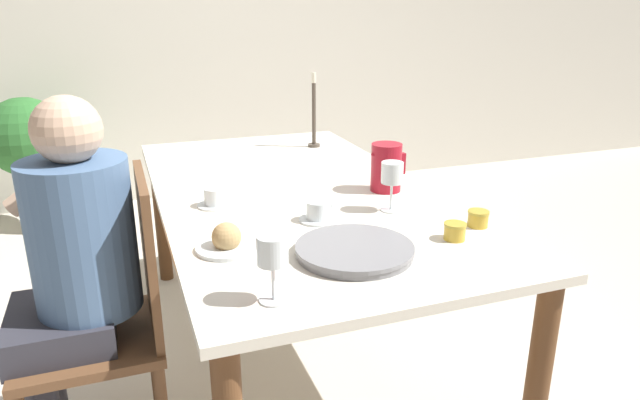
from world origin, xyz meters
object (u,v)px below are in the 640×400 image
(red_pitcher, at_px, (386,167))
(candlestick_tall, at_px, (314,118))
(wine_glass_water, at_px, (392,175))
(jam_jar_amber, at_px, (478,218))
(teacup_near_person, at_px, (318,212))
(potted_plant, at_px, (27,143))
(wine_glass_juice, at_px, (273,254))
(teacup_across, at_px, (215,199))
(chair_person_side, at_px, (114,318))
(person_seated, at_px, (73,260))
(bread_plate, at_px, (227,241))
(jam_jar_red, at_px, (455,230))
(serving_tray, at_px, (355,250))

(red_pitcher, relative_size, candlestick_tall, 0.50)
(wine_glass_water, xyz_separation_m, jam_jar_amber, (0.20, -0.23, -0.10))
(teacup_near_person, height_order, potted_plant, potted_plant)
(wine_glass_juice, xyz_separation_m, teacup_across, (-0.01, 0.74, -0.09))
(red_pitcher, xyz_separation_m, potted_plant, (-1.49, 2.08, -0.24))
(chair_person_side, distance_m, teacup_near_person, 0.72)
(person_seated, bearing_deg, wine_glass_water, -90.26)
(red_pitcher, relative_size, bread_plate, 1.01)
(person_seated, xyz_separation_m, candlestick_tall, (1.10, 0.99, 0.18))
(teacup_across, xyz_separation_m, bread_plate, (-0.03, -0.39, -0.00))
(red_pitcher, bearing_deg, jam_jar_red, -92.10)
(chair_person_side, height_order, red_pitcher, chair_person_side)
(person_seated, xyz_separation_m, teacup_across, (0.46, 0.25, 0.06))
(bread_plate, bearing_deg, jam_jar_amber, -6.59)
(chair_person_side, xyz_separation_m, teacup_near_person, (0.67, 0.00, 0.26))
(teacup_across, distance_m, serving_tray, 0.63)
(red_pitcher, bearing_deg, potted_plant, 125.75)
(teacup_near_person, distance_m, teacup_across, 0.39)
(person_seated, xyz_separation_m, jam_jar_amber, (1.23, -0.24, 0.06))
(wine_glass_water, xyz_separation_m, wine_glass_juice, (-0.56, -0.48, -0.00))
(chair_person_side, xyz_separation_m, person_seated, (-0.09, 0.01, 0.20))
(person_seated, height_order, teacup_near_person, person_seated)
(jam_jar_amber, bearing_deg, teacup_near_person, 154.35)
(teacup_across, bearing_deg, serving_tray, -61.66)
(teacup_near_person, bearing_deg, chair_person_side, -179.86)
(jam_jar_amber, bearing_deg, candlestick_tall, 96.12)
(candlestick_tall, bearing_deg, potted_plant, 138.64)
(bread_plate, bearing_deg, red_pitcher, 27.19)
(wine_glass_water, height_order, teacup_near_person, wine_glass_water)
(chair_person_side, distance_m, serving_tray, 0.78)
(teacup_near_person, relative_size, candlestick_tall, 0.34)
(person_seated, distance_m, teacup_near_person, 0.76)
(teacup_across, relative_size, bread_plate, 0.68)
(wine_glass_water, bearing_deg, teacup_near_person, -178.74)
(teacup_across, bearing_deg, teacup_near_person, -41.48)
(wine_glass_juice, xyz_separation_m, jam_jar_amber, (0.75, 0.25, -0.09))
(jam_jar_red, bearing_deg, wine_glass_juice, -163.69)
(red_pitcher, height_order, wine_glass_juice, red_pitcher)
(person_seated, relative_size, teacup_near_person, 9.57)
(bread_plate, height_order, potted_plant, potted_plant)
(red_pitcher, distance_m, candlestick_tall, 0.78)
(jam_jar_red, distance_m, candlestick_tall, 1.30)
(bread_plate, height_order, jam_jar_red, bread_plate)
(bread_plate, distance_m, candlestick_tall, 1.32)
(red_pitcher, relative_size, wine_glass_water, 1.07)
(jam_jar_amber, bearing_deg, chair_person_side, 168.86)
(teacup_near_person, xyz_separation_m, potted_plant, (-1.14, 2.29, -0.18))
(wine_glass_juice, distance_m, teacup_near_person, 0.56)
(wine_glass_water, height_order, jam_jar_amber, wine_glass_water)
(person_seated, xyz_separation_m, red_pitcher, (1.12, 0.21, 0.12))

